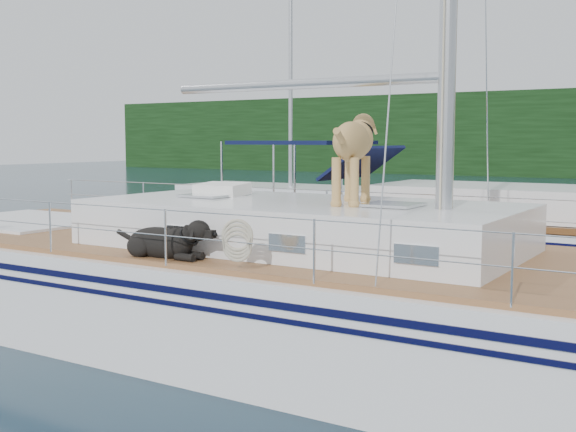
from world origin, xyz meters
The scene contains 4 objects.
ground centered at (0.00, 0.00, 0.00)m, with size 120.00×120.00×0.00m, color black.
main_sailboat centered at (0.10, 0.00, 0.68)m, with size 12.00×3.80×14.01m.
neighbor_sailboat centered at (0.75, 5.72, 0.63)m, with size 11.00×3.50×13.30m.
bg_boat_west centered at (-8.00, 14.00, 0.45)m, with size 8.00×3.00×11.65m.
Camera 1 is at (5.26, -7.44, 2.55)m, focal length 45.00 mm.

